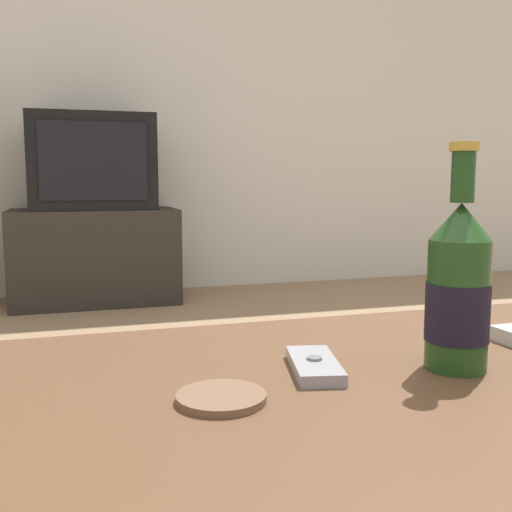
{
  "coord_description": "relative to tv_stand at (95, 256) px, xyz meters",
  "views": [
    {
      "loc": [
        -0.22,
        -0.55,
        0.65
      ],
      "look_at": [
        0.05,
        0.32,
        0.54
      ],
      "focal_mm": 42.0,
      "sensor_mm": 36.0,
      "label": 1
    }
  ],
  "objects": [
    {
      "name": "tv_stand",
      "position": [
        0.0,
        0.0,
        0.0
      ],
      "size": [
        0.86,
        0.46,
        0.5
      ],
      "color": "#28231E",
      "rests_on": "ground_plane"
    },
    {
      "name": "television",
      "position": [
        -0.0,
        -0.0,
        0.49
      ],
      "size": [
        0.63,
        0.44,
        0.49
      ],
      "color": "black",
      "rests_on": "tv_stand"
    },
    {
      "name": "coffee_table",
      "position": [
        0.1,
        -2.72,
        0.12
      ],
      "size": [
        1.2,
        0.62,
        0.44
      ],
      "color": "brown",
      "rests_on": "ground_plane"
    },
    {
      "name": "back_wall",
      "position": [
        0.1,
        0.3,
        1.05
      ],
      "size": [
        8.0,
        0.05,
        2.6
      ],
      "color": "beige",
      "rests_on": "ground_plane"
    },
    {
      "name": "cell_phone",
      "position": [
        0.14,
        -2.66,
        0.19
      ],
      "size": [
        0.07,
        0.12,
        0.02
      ],
      "rotation": [
        0.0,
        0.0,
        -0.22
      ],
      "color": "gray",
      "rests_on": "coffee_table"
    },
    {
      "name": "beer_bottle",
      "position": [
        0.3,
        -2.7,
        0.28
      ],
      "size": [
        0.07,
        0.07,
        0.26
      ],
      "color": "#1E4219",
      "rests_on": "coffee_table"
    },
    {
      "name": "coaster",
      "position": [
        0.01,
        -2.72,
        0.19
      ],
      "size": [
        0.09,
        0.09,
        0.01
      ],
      "color": "brown",
      "rests_on": "coffee_table"
    }
  ]
}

